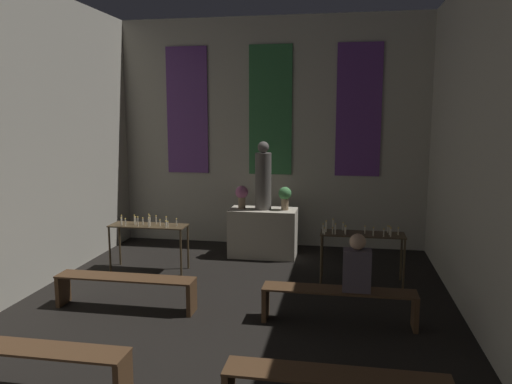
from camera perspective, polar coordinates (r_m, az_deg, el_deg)
wall_back at (r=10.50m, az=1.71°, el=6.86°), size 6.62×0.16×4.73m
altar at (r=9.79m, az=0.82°, el=-4.66°), size 1.30×0.67×0.93m
statue at (r=9.59m, az=0.83°, el=1.58°), size 0.31×0.31×1.31m
flower_vase_left at (r=9.72m, az=-1.64°, el=-0.30°), size 0.25×0.25×0.45m
flower_vase_right at (r=9.58m, az=3.32°, el=-0.44°), size 0.25×0.25×0.45m
candle_rack_left at (r=9.04m, az=-12.18°, el=-4.32°), size 1.37×0.46×1.02m
candle_rack_right at (r=8.40m, az=11.99°, el=-5.33°), size 1.37×0.46×1.02m
pew_second_left at (r=5.68m, az=-24.38°, el=-17.01°), size 2.02×0.36×0.47m
pew_back_left at (r=7.46m, az=-14.69°, el=-10.28°), size 2.02×0.36×0.47m
pew_back_right at (r=6.82m, az=9.42°, el=-11.93°), size 2.02×0.36×0.47m
person_seated at (r=6.67m, az=11.46°, el=-8.23°), size 0.36×0.24×0.76m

